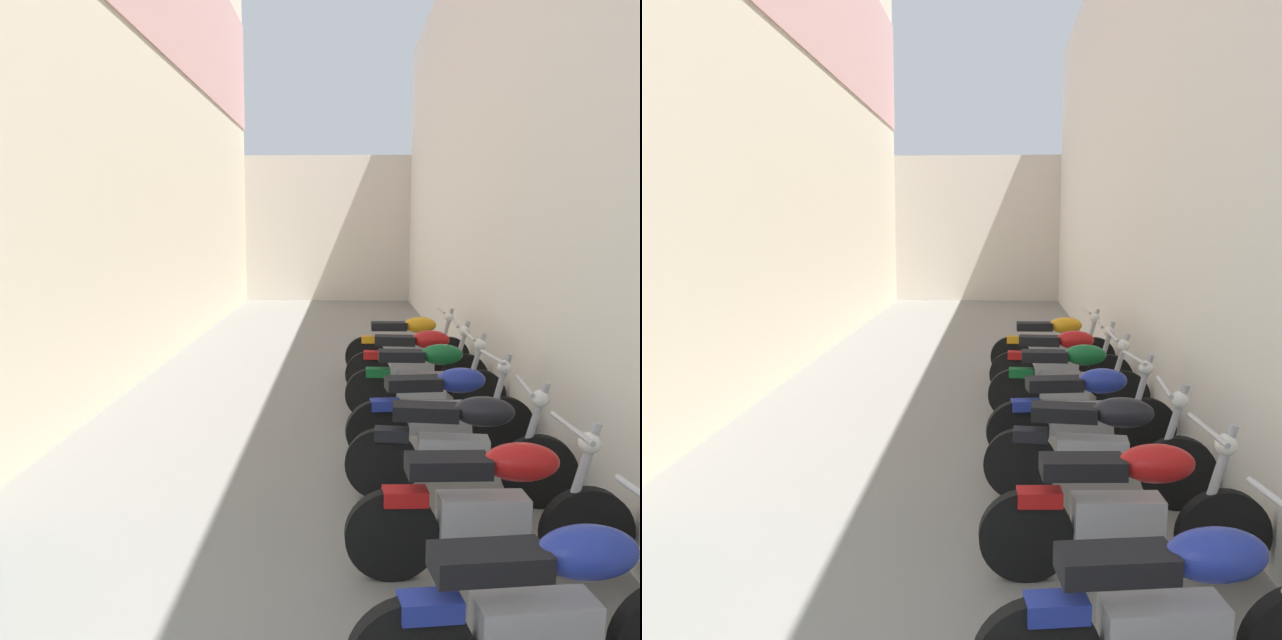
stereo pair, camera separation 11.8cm
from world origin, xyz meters
TOP-DOWN VIEW (x-y plane):
  - ground_plane at (0.00, 7.16)m, footprint 34.32×34.32m
  - building_left at (-2.62, 9.13)m, footprint 0.45×18.32m
  - building_right at (2.62, 9.16)m, footprint 0.45×18.32m
  - building_far_end at (0.00, 19.32)m, footprint 7.85×2.00m
  - motorcycle_second at (1.48, 2.62)m, footprint 1.84×0.58m
  - motorcycle_third at (1.48, 3.71)m, footprint 1.85×0.58m
  - motorcycle_fourth at (1.48, 4.78)m, footprint 1.85×0.58m
  - motorcycle_fifth at (1.48, 5.74)m, footprint 1.84×0.58m
  - motorcycle_sixth at (1.48, 6.95)m, footprint 1.85×0.58m
  - motorcycle_seventh at (1.48, 7.88)m, footprint 1.85×0.58m
  - motorcycle_eighth at (1.48, 9.04)m, footprint 1.85×0.58m

SIDE VIEW (x-z plane):
  - ground_plane at x=0.00m, z-range 0.00..0.00m
  - motorcycle_second at x=1.48m, z-range -0.02..1.02m
  - motorcycle_third at x=1.48m, z-range -0.02..1.02m
  - motorcycle_fourth at x=1.48m, z-range -0.02..1.02m
  - motorcycle_fifth at x=1.48m, z-range -0.02..1.02m
  - motorcycle_sixth at x=1.48m, z-range -0.02..1.02m
  - motorcycle_seventh at x=1.48m, z-range -0.02..1.02m
  - motorcycle_eighth at x=1.48m, z-range -0.02..1.02m
  - building_far_end at x=0.00m, z-range 0.00..4.24m
  - building_right at x=2.62m, z-range 0.00..7.03m
  - building_left at x=-2.62m, z-range 0.05..8.91m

